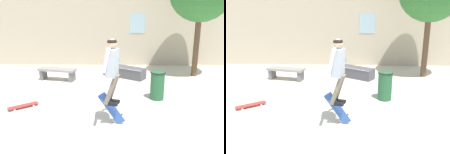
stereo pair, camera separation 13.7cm
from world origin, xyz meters
TOP-DOWN VIEW (x-y plane):
  - ground_plane at (0.00, 0.00)m, footprint 40.00×40.00m
  - building_backdrop at (0.01, 7.17)m, footprint 14.90×0.52m
  - park_bench at (-2.23, 4.46)m, footprint 1.49×0.78m
  - skate_ledge at (0.32, 4.93)m, footprint 1.70×1.35m
  - trash_bin at (1.23, 2.52)m, footprint 0.46×0.46m
  - skater at (-0.11, 0.83)m, footprint 0.43×1.19m
  - skateboard_flipping at (-0.13, 0.87)m, footprint 0.67×0.17m
  - skateboard_resting at (-2.60, 1.77)m, footprint 0.78×0.65m

SIDE VIEW (x-z plane):
  - ground_plane at x=0.00m, z-range 0.00..0.00m
  - skateboard_resting at x=-2.60m, z-range 0.03..0.11m
  - skate_ledge at x=0.32m, z-range 0.00..0.42m
  - park_bench at x=-2.23m, z-range 0.10..0.55m
  - skateboard_flipping at x=-0.13m, z-range -0.03..0.80m
  - trash_bin at x=1.23m, z-range 0.02..0.88m
  - skater at x=-0.11m, z-range 0.68..2.20m
  - building_backdrop at x=0.01m, z-range -0.51..4.58m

